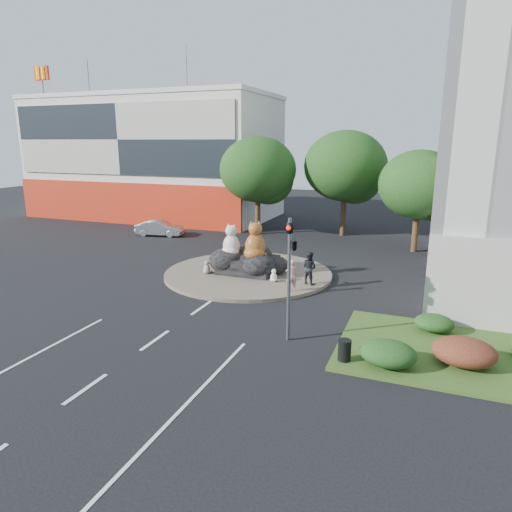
{
  "coord_description": "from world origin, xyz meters",
  "views": [
    {
      "loc": [
        10.0,
        -14.41,
        7.82
      ],
      "look_at": [
        1.61,
        7.14,
        2.0
      ],
      "focal_mm": 32.0,
      "sensor_mm": 36.0,
      "label": 1
    }
  ],
  "objects_px": {
    "cat_white": "(231,240)",
    "cat_tabby": "(255,240)",
    "pedestrian_pink": "(291,275)",
    "pedestrian_dark": "(309,268)",
    "litter_bin": "(345,350)",
    "kitten_calico": "(207,267)",
    "parked_car": "(160,228)",
    "kitten_white": "(274,275)"
  },
  "relations": [
    {
      "from": "pedestrian_pink",
      "to": "pedestrian_dark",
      "type": "distance_m",
      "value": 1.58
    },
    {
      "from": "kitten_white",
      "to": "litter_bin",
      "type": "height_order",
      "value": "kitten_white"
    },
    {
      "from": "kitten_calico",
      "to": "kitten_white",
      "type": "bearing_deg",
      "value": 11.33
    },
    {
      "from": "pedestrian_pink",
      "to": "pedestrian_dark",
      "type": "bearing_deg",
      "value": -146.41
    },
    {
      "from": "cat_tabby",
      "to": "kitten_calico",
      "type": "relative_size",
      "value": 2.88
    },
    {
      "from": "kitten_white",
      "to": "pedestrian_pink",
      "type": "bearing_deg",
      "value": -93.87
    },
    {
      "from": "parked_car",
      "to": "pedestrian_dark",
      "type": "bearing_deg",
      "value": -131.21
    },
    {
      "from": "pedestrian_pink",
      "to": "pedestrian_dark",
      "type": "height_order",
      "value": "pedestrian_dark"
    },
    {
      "from": "cat_white",
      "to": "litter_bin",
      "type": "height_order",
      "value": "cat_white"
    },
    {
      "from": "cat_tabby",
      "to": "litter_bin",
      "type": "xyz_separation_m",
      "value": [
        6.93,
        -8.89,
        -1.74
      ]
    },
    {
      "from": "pedestrian_pink",
      "to": "cat_white",
      "type": "bearing_deg",
      "value": -62.8
    },
    {
      "from": "kitten_calico",
      "to": "parked_car",
      "type": "relative_size",
      "value": 0.2
    },
    {
      "from": "litter_bin",
      "to": "kitten_calico",
      "type": "bearing_deg",
      "value": 140.46
    },
    {
      "from": "litter_bin",
      "to": "cat_tabby",
      "type": "bearing_deg",
      "value": 127.96
    },
    {
      "from": "cat_white",
      "to": "cat_tabby",
      "type": "bearing_deg",
      "value": 8.64
    },
    {
      "from": "kitten_calico",
      "to": "litter_bin",
      "type": "relative_size",
      "value": 1.02
    },
    {
      "from": "cat_white",
      "to": "cat_tabby",
      "type": "relative_size",
      "value": 0.88
    },
    {
      "from": "kitten_white",
      "to": "pedestrian_dark",
      "type": "bearing_deg",
      "value": -44.25
    },
    {
      "from": "pedestrian_pink",
      "to": "parked_car",
      "type": "distance_m",
      "value": 18.35
    },
    {
      "from": "cat_white",
      "to": "kitten_calico",
      "type": "height_order",
      "value": "cat_white"
    },
    {
      "from": "kitten_calico",
      "to": "pedestrian_dark",
      "type": "distance_m",
      "value": 6.2
    },
    {
      "from": "cat_tabby",
      "to": "pedestrian_dark",
      "type": "bearing_deg",
      "value": -29.62
    },
    {
      "from": "cat_tabby",
      "to": "parked_car",
      "type": "relative_size",
      "value": 0.57
    },
    {
      "from": "cat_white",
      "to": "pedestrian_pink",
      "type": "xyz_separation_m",
      "value": [
        4.43,
        -2.22,
        -1.08
      ]
    },
    {
      "from": "pedestrian_dark",
      "to": "litter_bin",
      "type": "height_order",
      "value": "pedestrian_dark"
    },
    {
      "from": "kitten_calico",
      "to": "pedestrian_dark",
      "type": "relative_size",
      "value": 0.44
    },
    {
      "from": "cat_white",
      "to": "litter_bin",
      "type": "distance_m",
      "value": 12.41
    },
    {
      "from": "kitten_white",
      "to": "pedestrian_dark",
      "type": "xyz_separation_m",
      "value": [
        1.93,
        0.32,
        0.53
      ]
    },
    {
      "from": "kitten_calico",
      "to": "parked_car",
      "type": "distance_m",
      "value": 13.22
    },
    {
      "from": "cat_tabby",
      "to": "parked_car",
      "type": "distance_m",
      "value": 14.82
    },
    {
      "from": "cat_tabby",
      "to": "pedestrian_pink",
      "type": "distance_m",
      "value": 3.82
    },
    {
      "from": "cat_white",
      "to": "cat_tabby",
      "type": "xyz_separation_m",
      "value": [
        1.54,
        -0.03,
        0.14
      ]
    },
    {
      "from": "cat_tabby",
      "to": "litter_bin",
      "type": "bearing_deg",
      "value": -70.13
    },
    {
      "from": "kitten_calico",
      "to": "pedestrian_dark",
      "type": "xyz_separation_m",
      "value": [
        6.17,
        0.21,
        0.51
      ]
    },
    {
      "from": "kitten_white",
      "to": "cat_white",
      "type": "bearing_deg",
      "value": 107.25
    },
    {
      "from": "pedestrian_pink",
      "to": "litter_bin",
      "type": "bearing_deg",
      "value": 84.93
    },
    {
      "from": "pedestrian_pink",
      "to": "pedestrian_dark",
      "type": "xyz_separation_m",
      "value": [
        0.55,
        1.48,
        0.08
      ]
    },
    {
      "from": "parked_car",
      "to": "cat_tabby",
      "type": "bearing_deg",
      "value": -135.67
    },
    {
      "from": "kitten_calico",
      "to": "kitten_white",
      "type": "height_order",
      "value": "kitten_calico"
    },
    {
      "from": "pedestrian_pink",
      "to": "kitten_calico",
      "type": "bearing_deg",
      "value": -49.0
    },
    {
      "from": "cat_tabby",
      "to": "kitten_calico",
      "type": "bearing_deg",
      "value": -179.75
    },
    {
      "from": "kitten_calico",
      "to": "pedestrian_pink",
      "type": "xyz_separation_m",
      "value": [
        5.62,
        -1.28,
        0.44
      ]
    }
  ]
}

